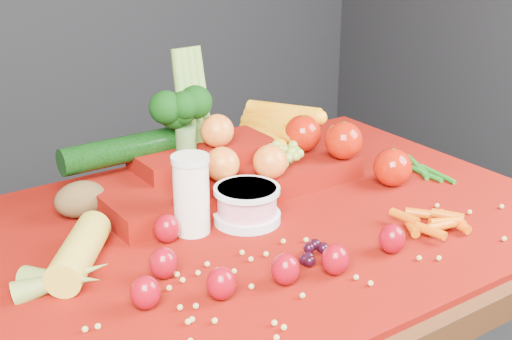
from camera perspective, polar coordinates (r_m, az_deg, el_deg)
table at (r=1.32m, az=0.50°, el=-8.13°), size 1.10×0.80×0.75m
red_cloth at (r=1.28m, az=0.52°, el=-4.20°), size 1.05×0.75×0.01m
milk_glass at (r=1.20m, az=-5.20°, el=-1.74°), size 0.06×0.06×0.14m
yogurt_bowl at (r=1.25m, az=-0.73°, el=-2.68°), size 0.12×0.12×0.07m
strawberry_scatter at (r=1.09m, az=-0.82°, el=-7.18°), size 0.44×0.28×0.05m
dark_grape_cluster at (r=1.14m, az=4.80°, el=-6.66°), size 0.06×0.05×0.03m
soybean_scatter at (r=1.13m, az=6.43°, el=-7.35°), size 0.84×0.24×0.01m
corn_ear at (r=1.10m, az=-14.85°, el=-7.78°), size 0.25×0.26×0.06m
potato at (r=1.31m, az=-13.86°, el=-2.28°), size 0.10×0.07×0.07m
baby_carrot_pile at (r=1.28m, az=13.05°, el=-3.69°), size 0.17×0.17×0.03m
green_bean_pile at (r=1.52m, az=13.41°, el=0.03°), size 0.14×0.12×0.01m
produce_mound at (r=1.39m, az=-1.72°, el=0.97°), size 0.61×0.36×0.27m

